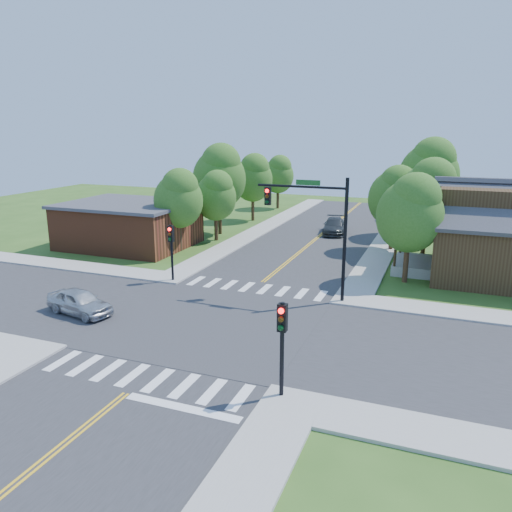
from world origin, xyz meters
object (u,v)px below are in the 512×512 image
at_px(signal_pole_nw, 171,242).
at_px(car_silver, 80,303).
at_px(signal_pole_se, 282,332).
at_px(car_dgrey, 334,226).
at_px(signal_mast_ne, 316,218).

bearing_deg(signal_pole_nw, car_silver, -103.52).
relative_size(signal_pole_se, car_dgrey, 0.74).
xyz_separation_m(signal_pole_se, signal_pole_nw, (-11.20, 11.20, 0.00)).
xyz_separation_m(signal_pole_nw, car_silver, (-1.67, -6.95, -1.98)).
bearing_deg(signal_pole_se, signal_pole_nw, 135.00).
distance_m(car_silver, car_dgrey, 26.96).
distance_m(signal_mast_ne, signal_pole_nw, 9.76).
xyz_separation_m(car_silver, car_dgrey, (8.27, 25.66, 0.02)).
bearing_deg(car_silver, signal_pole_se, -96.85).
height_order(signal_mast_ne, signal_pole_se, signal_mast_ne).
bearing_deg(signal_mast_ne, signal_pole_nw, -179.93).
bearing_deg(car_silver, car_dgrey, -6.44).
height_order(car_silver, car_dgrey, car_dgrey).
distance_m(signal_mast_ne, car_dgrey, 19.37).
relative_size(signal_mast_ne, car_dgrey, 1.40).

